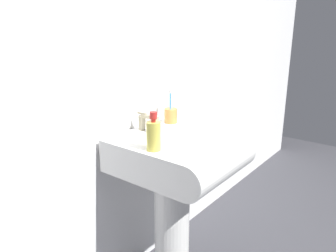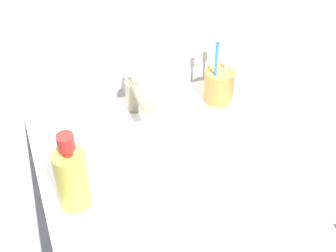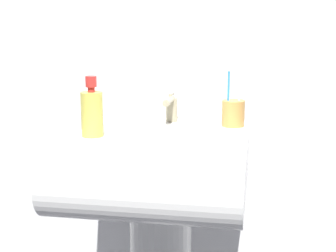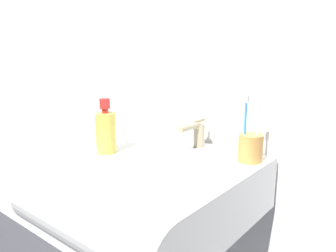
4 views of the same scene
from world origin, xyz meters
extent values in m
cube|color=white|center=(0.00, 0.30, 1.20)|extent=(5.00, 0.05, 2.40)
cube|color=white|center=(0.00, 0.00, 0.79)|extent=(0.51, 0.50, 0.16)
cylinder|color=white|center=(0.00, -0.25, 0.79)|extent=(0.51, 0.16, 0.16)
cylinder|color=tan|center=(0.00, 0.20, 0.91)|extent=(0.04, 0.04, 0.08)
cylinder|color=tan|center=(0.00, 0.15, 0.95)|extent=(0.02, 0.11, 0.02)
cube|color=tan|center=(0.00, 0.20, 0.96)|extent=(0.01, 0.06, 0.01)
cylinder|color=#D19347|center=(0.20, 0.17, 0.91)|extent=(0.07, 0.07, 0.08)
cylinder|color=#338CD8|center=(0.19, 0.16, 0.96)|extent=(0.01, 0.01, 0.16)
cube|color=white|center=(0.19, 0.16, 1.05)|extent=(0.01, 0.01, 0.02)
cylinder|color=white|center=(0.22, 0.17, 0.96)|extent=(0.01, 0.01, 0.16)
cube|color=white|center=(0.22, 0.17, 1.05)|extent=(0.01, 0.01, 0.02)
cylinder|color=gold|center=(-0.19, -0.04, 0.93)|extent=(0.06, 0.06, 0.13)
cylinder|color=red|center=(-0.19, -0.04, 1.00)|extent=(0.02, 0.02, 0.02)
cylinder|color=red|center=(-0.19, -0.04, 1.03)|extent=(0.03, 0.03, 0.03)
camera|label=1|loc=(-1.22, -0.93, 1.38)|focal=35.00mm
camera|label=2|loc=(-0.24, -0.73, 1.64)|focal=55.00mm
camera|label=3|loc=(0.27, -1.43, 1.21)|focal=55.00mm
camera|label=4|loc=(0.59, -0.70, 1.18)|focal=35.00mm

